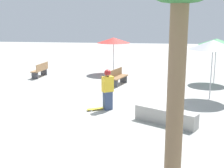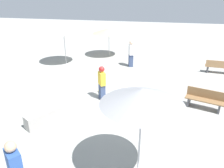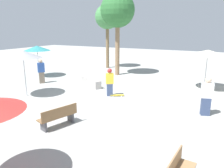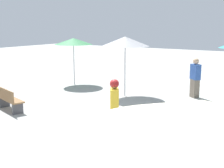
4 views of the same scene
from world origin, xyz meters
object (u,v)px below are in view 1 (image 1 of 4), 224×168
(shade_umbrella_red, at_px, (114,40))
(shade_umbrella_green, at_px, (217,42))
(concrete_ledge, at_px, (166,116))
(shade_umbrella_grey, at_px, (213,45))
(skater_main, at_px, (108,88))
(bench_near, at_px, (118,77))
(skateboard, at_px, (97,109))
(bench_far, at_px, (40,70))

(shade_umbrella_red, distance_m, shade_umbrella_green, 6.31)
(shade_umbrella_red, bearing_deg, shade_umbrella_green, -19.80)
(shade_umbrella_green, bearing_deg, concrete_ledge, -111.95)
(shade_umbrella_grey, bearing_deg, skater_main, -152.70)
(concrete_ledge, relative_size, shade_umbrella_green, 0.88)
(skater_main, distance_m, bench_near, 4.61)
(skateboard, relative_size, bench_far, 0.49)
(skater_main, relative_size, bench_far, 0.99)
(bench_near, xyz_separation_m, shade_umbrella_grey, (4.42, -2.36, 2.00))
(shade_umbrella_grey, bearing_deg, shade_umbrella_green, 76.99)
(skateboard, height_order, bench_near, bench_near)
(skater_main, height_order, shade_umbrella_grey, shade_umbrella_grey)
(skateboard, height_order, shade_umbrella_green, shade_umbrella_green)
(shade_umbrella_grey, bearing_deg, shade_umbrella_red, 131.47)
(bench_near, bearing_deg, skateboard, 13.36)
(shade_umbrella_red, xyz_separation_m, shade_umbrella_green, (5.94, -2.14, 0.15))
(bench_near, xyz_separation_m, shade_umbrella_green, (5.26, 1.27, 1.85))
(skater_main, distance_m, shade_umbrella_grey, 5.10)
(skater_main, xyz_separation_m, bench_far, (-5.05, 6.15, -0.45))
(concrete_ledge, bearing_deg, skater_main, 147.56)
(shade_umbrella_green, bearing_deg, bench_near, -166.42)
(bench_near, relative_size, shade_umbrella_red, 0.72)
(bench_far, distance_m, shade_umbrella_grey, 10.35)
(skateboard, bearing_deg, bench_near, -123.73)
(bench_near, height_order, shade_umbrella_grey, shade_umbrella_grey)
(skateboard, xyz_separation_m, shade_umbrella_grey, (4.74, 2.37, 2.37))
(bench_near, height_order, shade_umbrella_red, shade_umbrella_red)
(shade_umbrella_green, bearing_deg, skateboard, -132.90)
(skater_main, distance_m, shade_umbrella_green, 7.93)
(concrete_ledge, height_order, shade_umbrella_green, shade_umbrella_green)
(skateboard, bearing_deg, shade_umbrella_green, -162.76)
(shade_umbrella_red, distance_m, shade_umbrella_grey, 7.70)
(skater_main, relative_size, skateboard, 2.04)
(skateboard, height_order, shade_umbrella_red, shade_umbrella_red)
(skater_main, xyz_separation_m, bench_near, (-0.10, 4.59, -0.45))
(bench_far, bearing_deg, shade_umbrella_grey, -107.65)
(skateboard, distance_m, bench_near, 4.76)
(bench_far, bearing_deg, shade_umbrella_green, -86.55)
(concrete_ledge, relative_size, shade_umbrella_grey, 0.82)
(skateboard, distance_m, bench_far, 7.82)
(skater_main, relative_size, shade_umbrella_grey, 0.61)
(skateboard, relative_size, concrete_ledge, 0.37)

